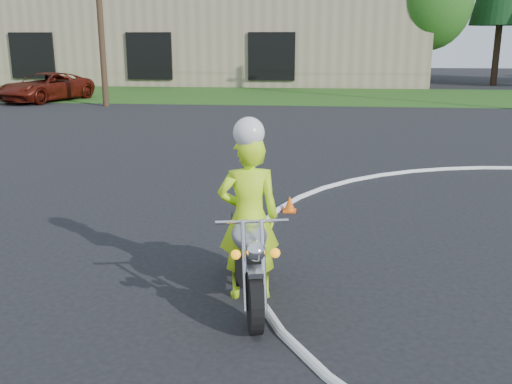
# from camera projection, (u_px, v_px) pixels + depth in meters

# --- Properties ---
(grass_strip) EXTENTS (120.00, 10.00, 0.02)m
(grass_strip) POSITION_uv_depth(u_px,v_px,m) (409.00, 97.00, 31.31)
(grass_strip) COLOR #1E4714
(grass_strip) RESTS_ON ground
(primary_motorcycle) EXTENTS (0.82, 2.28, 1.21)m
(primary_motorcycle) POSITION_uv_depth(u_px,v_px,m) (249.00, 256.00, 6.84)
(primary_motorcycle) COLOR black
(primary_motorcycle) RESTS_ON ground
(rider_primary_grp) EXTENTS (0.83, 0.63, 2.25)m
(rider_primary_grp) POSITION_uv_depth(u_px,v_px,m) (249.00, 213.00, 6.84)
(rider_primary_grp) COLOR #C4FF1A
(rider_primary_grp) RESTS_ON ground
(pickup_grp) EXTENTS (3.93, 5.64, 1.43)m
(pickup_grp) POSITION_uv_depth(u_px,v_px,m) (46.00, 87.00, 29.06)
(pickup_grp) COLOR #4C1108
(pickup_grp) RESTS_ON ground
(warehouse) EXTENTS (41.00, 17.00, 8.30)m
(warehouse) POSITION_uv_depth(u_px,v_px,m) (153.00, 25.00, 44.54)
(warehouse) COLOR tan
(warehouse) RESTS_ON ground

